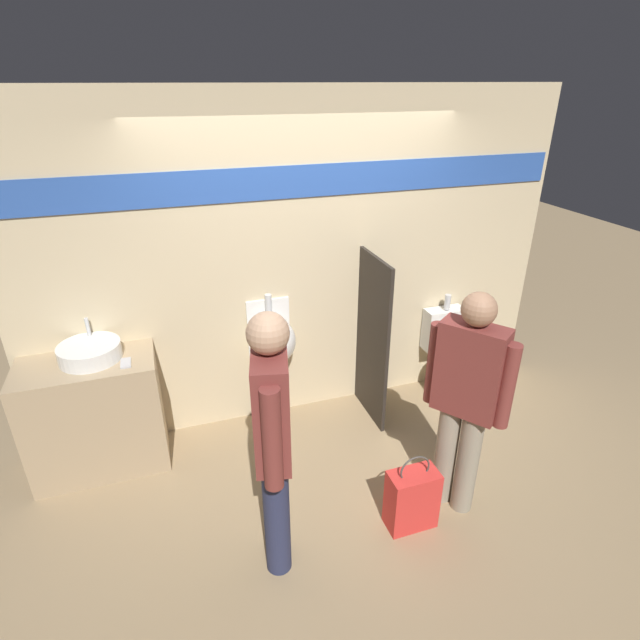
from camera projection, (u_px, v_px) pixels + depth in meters
name	position (u px, v px, depth m)	size (l,w,h in m)	color
ground_plane	(327.00, 442.00, 4.15)	(16.00, 16.00, 0.00)	#997F5B
display_wall	(303.00, 264.00, 4.07)	(4.49, 0.07, 2.70)	beige
sink_counter	(96.00, 416.00, 3.72)	(0.95, 0.51, 0.91)	tan
sink_basin	(90.00, 352.00, 3.56)	(0.43, 0.43, 0.26)	white
cell_phone	(126.00, 363.00, 3.52)	(0.07, 0.14, 0.01)	#B7B7BC
divider_near_counter	(372.00, 340.00, 4.21)	(0.03, 0.59, 1.47)	#28231E
urinal_near_counter	(273.00, 342.00, 4.07)	(0.37, 0.31, 1.17)	silver
toilet	(452.00, 366.00, 4.61)	(0.41, 0.57, 0.96)	white
person_in_vest	(273.00, 437.00, 2.76)	(0.28, 0.58, 1.69)	#282D4C
person_with_lanyard	(466.00, 397.00, 3.18)	(0.38, 0.48, 1.61)	gray
shopping_bag	(412.00, 499.00, 3.29)	(0.33, 0.18, 0.58)	red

